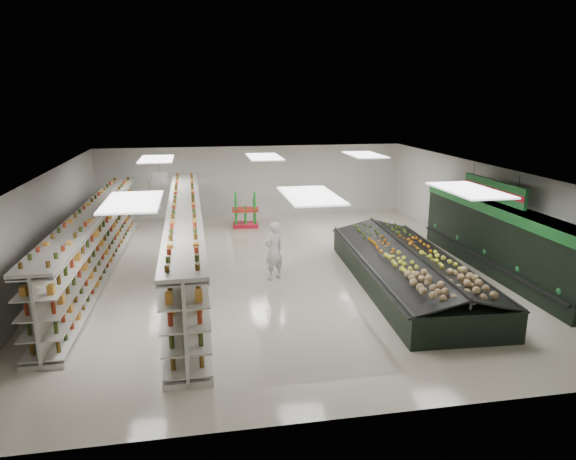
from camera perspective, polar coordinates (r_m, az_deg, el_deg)
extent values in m
plane|color=beige|center=(16.58, -0.67, -4.36)|extent=(16.00, 16.00, 0.00)
cube|color=white|center=(15.83, -0.70, 6.66)|extent=(14.00, 16.00, 0.02)
cube|color=silver|center=(23.90, -3.91, 5.46)|extent=(14.00, 0.02, 3.20)
cube|color=silver|center=(8.77, 8.28, -11.20)|extent=(14.00, 0.02, 3.20)
cube|color=silver|center=(16.51, -25.39, -0.10)|extent=(0.02, 16.00, 3.20)
cube|color=silver|center=(18.59, 21.12, 1.86)|extent=(0.02, 16.00, 3.20)
cube|color=black|center=(17.24, 22.23, -0.91)|extent=(0.80, 8.00, 2.20)
cube|color=#1E732E|center=(17.02, 22.48, 2.17)|extent=(0.85, 8.00, 0.30)
cube|color=black|center=(17.25, 21.35, -2.72)|extent=(0.55, 7.80, 0.15)
cube|color=beige|center=(17.10, 21.88, -0.13)|extent=(0.45, 7.70, 0.03)
cube|color=beige|center=(17.03, 21.98, 0.85)|extent=(0.45, 7.70, 0.03)
cube|color=white|center=(13.76, -15.07, 3.04)|extent=(0.50, 0.06, 0.40)
cube|color=red|center=(13.76, -15.07, 3.04)|extent=(0.52, 0.02, 0.12)
cylinder|color=black|center=(13.71, -15.15, 4.27)|extent=(0.01, 0.01, 0.50)
cube|color=white|center=(17.69, -14.09, 5.59)|extent=(0.50, 0.06, 0.40)
cube|color=red|center=(17.69, -14.09, 5.59)|extent=(0.52, 0.02, 0.12)
cylinder|color=black|center=(17.65, -14.16, 6.56)|extent=(0.01, 0.01, 0.50)
cube|color=#1E732E|center=(16.76, 21.87, 4.15)|extent=(0.10, 3.20, 0.60)
cube|color=red|center=(16.73, 21.69, 4.15)|extent=(0.03, 3.20, 0.18)
cylinder|color=black|center=(15.71, 24.29, 4.75)|extent=(0.01, 0.01, 0.50)
cylinder|color=black|center=(17.71, 19.96, 6.15)|extent=(0.01, 0.01, 0.50)
cube|color=beige|center=(17.20, -20.24, -4.38)|extent=(1.18, 12.01, 0.12)
cube|color=beige|center=(16.94, -20.52, -1.37)|extent=(0.35, 11.99, 2.00)
cube|color=beige|center=(16.70, -20.84, 2.06)|extent=(1.18, 12.01, 0.08)
cube|color=beige|center=(17.22, -21.03, -4.02)|extent=(0.72, 11.90, 0.03)
cube|color=beige|center=(17.09, -21.16, -2.63)|extent=(0.72, 11.90, 0.03)
cube|color=beige|center=(16.97, -21.29, -1.22)|extent=(0.72, 11.90, 0.03)
cube|color=beige|center=(16.87, -21.43, 0.21)|extent=(0.72, 11.90, 0.03)
cube|color=beige|center=(16.77, -21.57, 1.66)|extent=(0.72, 11.90, 0.03)
cube|color=beige|center=(17.12, -19.52, -3.98)|extent=(0.72, 11.90, 0.03)
cube|color=beige|center=(16.99, -19.65, -2.58)|extent=(0.72, 11.90, 0.03)
cube|color=beige|center=(16.88, -19.77, -1.16)|extent=(0.72, 11.90, 0.03)
cube|color=beige|center=(16.77, -19.90, 0.28)|extent=(0.72, 11.90, 0.03)
cube|color=beige|center=(16.67, -20.03, 1.73)|extent=(0.72, 11.90, 0.03)
cube|color=beige|center=(16.20, -11.11, -4.87)|extent=(1.10, 12.89, 0.13)
cube|color=beige|center=(15.90, -11.28, -1.44)|extent=(0.19, 12.88, 2.15)
cube|color=beige|center=(15.63, -11.49, 2.50)|extent=(1.10, 12.89, 0.09)
cube|color=beige|center=(16.16, -12.00, -4.48)|extent=(0.60, 12.77, 0.03)
cube|color=beige|center=(16.02, -12.09, -2.89)|extent=(0.60, 12.77, 0.03)
cube|color=beige|center=(15.89, -12.18, -1.28)|extent=(0.60, 12.77, 0.03)
cube|color=beige|center=(15.77, -12.27, 0.37)|extent=(0.60, 12.77, 0.03)
cube|color=beige|center=(15.66, -12.37, 2.03)|extent=(0.60, 12.77, 0.03)
cube|color=beige|center=(16.16, -10.25, -4.40)|extent=(0.60, 12.77, 0.03)
cube|color=beige|center=(16.01, -10.33, -2.81)|extent=(0.60, 12.77, 0.03)
cube|color=beige|center=(15.88, -10.40, -1.19)|extent=(0.60, 12.77, 0.03)
cube|color=beige|center=(15.76, -10.48, 0.45)|extent=(0.60, 12.77, 0.03)
cube|color=beige|center=(15.65, -10.56, 2.12)|extent=(0.60, 12.77, 0.03)
cube|color=black|center=(15.43, 13.12, -4.69)|extent=(3.08, 7.93, 0.78)
cube|color=#262626|center=(14.91, 8.54, -3.48)|extent=(0.47, 7.79, 0.07)
cube|color=#262626|center=(15.80, 17.61, -2.98)|extent=(0.47, 7.79, 0.07)
cube|color=black|center=(15.05, 10.75, -2.96)|extent=(1.84, 7.75, 0.40)
cube|color=black|center=(15.53, 15.64, -2.71)|extent=(1.84, 7.75, 0.40)
cube|color=#262626|center=(15.24, 13.26, -2.44)|extent=(0.46, 7.68, 0.28)
cube|color=red|center=(21.95, -4.74, 0.59)|extent=(1.10, 0.77, 0.18)
cube|color=red|center=(21.80, -4.78, 2.27)|extent=(1.15, 0.82, 0.09)
imported|color=white|center=(15.45, -1.58, -2.31)|extent=(0.78, 0.70, 1.79)
imported|color=tan|center=(18.51, -12.85, -0.27)|extent=(0.76, 0.86, 1.50)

